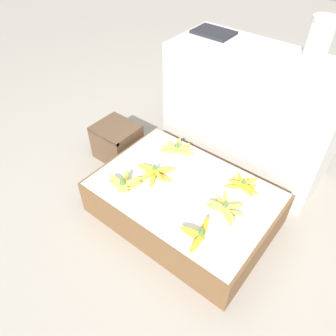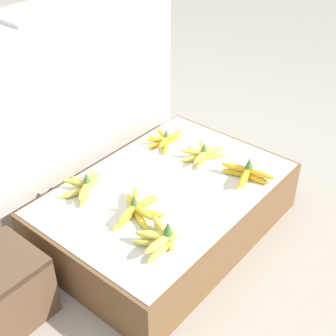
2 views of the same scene
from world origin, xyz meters
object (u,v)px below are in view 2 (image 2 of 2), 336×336
banana_bunch_front_left (160,238)px  banana_bunch_back_midleft (164,140)px  banana_bunch_middle_left (137,209)px  banana_bunch_middle_midleft (203,154)px  wooden_crate (0,291)px  banana_bunch_front_midleft (246,174)px  banana_bunch_back_left (83,186)px  foam_tray_white (34,16)px

banana_bunch_front_left → banana_bunch_back_midleft: banana_bunch_front_left is taller
banana_bunch_middle_left → banana_bunch_back_midleft: (0.46, 0.25, -0.00)m
banana_bunch_middle_left → banana_bunch_middle_midleft: banana_bunch_middle_left is taller
banana_bunch_middle_midleft → banana_bunch_back_midleft: 0.22m
wooden_crate → banana_bunch_front_left: bearing=-39.0°
banana_bunch_middle_left → wooden_crate: bearing=160.8°
banana_bunch_middle_left → banana_bunch_middle_midleft: size_ratio=1.27×
wooden_crate → banana_bunch_front_left: banana_bunch_front_left is taller
banana_bunch_front_midleft → banana_bunch_middle_left: (-0.46, 0.21, -0.01)m
wooden_crate → banana_bunch_back_left: bearing=10.1°
foam_tray_white → banana_bunch_middle_midleft: bearing=-65.3°
banana_bunch_middle_left → banana_bunch_back_midleft: size_ratio=1.29×
banana_bunch_front_left → banana_bunch_back_midleft: 0.69m
wooden_crate → banana_bunch_front_midleft: size_ratio=1.26×
banana_bunch_front_left → foam_tray_white: foam_tray_white is taller
banana_bunch_front_midleft → banana_bunch_front_left: bearing=177.3°
banana_bunch_middle_midleft → banana_bunch_back_midleft: bearing=93.8°
banana_bunch_back_left → foam_tray_white: size_ratio=0.88×
banana_bunch_back_left → banana_bunch_back_midleft: size_ratio=1.13×
banana_bunch_middle_left → banana_bunch_back_midleft: 0.52m
wooden_crate → banana_bunch_middle_left: (0.52, -0.18, 0.14)m
banana_bunch_middle_midleft → banana_bunch_back_midleft: (-0.01, 0.22, -0.00)m
banana_bunch_back_midleft → wooden_crate: bearing=-176.1°
banana_bunch_back_left → foam_tray_white: foam_tray_white is taller
banana_bunch_middle_midleft → wooden_crate: bearing=171.5°
banana_bunch_front_midleft → banana_bunch_middle_midleft: (0.02, 0.24, -0.01)m
banana_bunch_middle_midleft → banana_bunch_back_midleft: size_ratio=1.01×
banana_bunch_middle_midleft → banana_bunch_front_midleft: bearing=-93.7°
wooden_crate → foam_tray_white: 1.11m
wooden_crate → banana_bunch_back_midleft: bearing=3.9°
banana_bunch_front_left → banana_bunch_middle_midleft: (0.55, 0.21, -0.01)m
banana_bunch_back_midleft → foam_tray_white: (-0.30, 0.46, 0.57)m
banana_bunch_front_left → banana_bunch_front_midleft: size_ratio=0.77×
banana_bunch_back_left → foam_tray_white: bearing=65.4°
banana_bunch_back_midleft → banana_bunch_middle_left: bearing=-151.6°
wooden_crate → foam_tray_white: size_ratio=1.13×
banana_bunch_back_midleft → foam_tray_white: size_ratio=0.77×
banana_bunch_back_left → banana_bunch_back_midleft: bearing=-2.3°
banana_bunch_front_midleft → banana_bunch_back_midleft: bearing=89.9°
wooden_crate → foam_tray_white: foam_tray_white is taller
banana_bunch_front_left → banana_bunch_front_midleft: bearing=-2.7°
foam_tray_white → banana_bunch_middle_left: bearing=-103.1°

